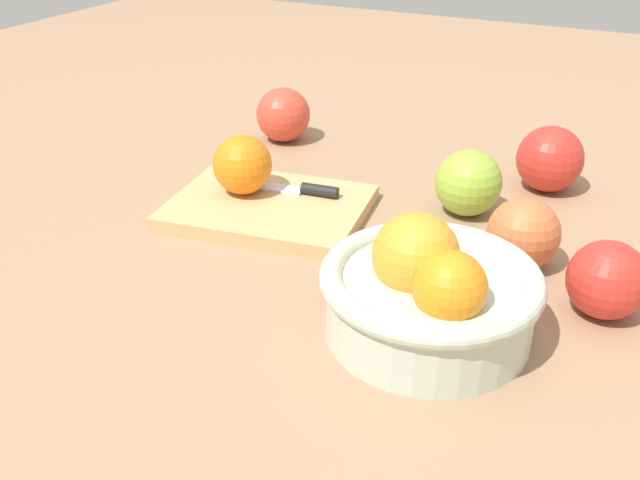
{
  "coord_description": "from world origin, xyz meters",
  "views": [
    {
      "loc": [
        -0.27,
        0.67,
        0.38
      ],
      "look_at": [
        0.01,
        0.11,
        0.04
      ],
      "focal_mm": 40.27,
      "sensor_mm": 36.0,
      "label": 1
    }
  ],
  "objects_px": {
    "bowl": "(429,292)",
    "apple_mid_left": "(524,233)",
    "apple_front_right": "(283,115)",
    "cutting_board": "(269,207)",
    "orange_on_board": "(240,166)",
    "knife": "(294,188)",
    "apple_front_left": "(468,183)",
    "apple_back_left": "(607,280)",
    "apple_front_left_2": "(550,159)"
  },
  "relations": [
    {
      "from": "apple_front_right",
      "to": "cutting_board",
      "type": "bearing_deg",
      "value": 114.53
    },
    {
      "from": "cutting_board",
      "to": "apple_back_left",
      "type": "bearing_deg",
      "value": 173.15
    },
    {
      "from": "apple_front_left",
      "to": "apple_mid_left",
      "type": "height_order",
      "value": "apple_front_left"
    },
    {
      "from": "knife",
      "to": "apple_front_left_2",
      "type": "bearing_deg",
      "value": -146.01
    },
    {
      "from": "cutting_board",
      "to": "knife",
      "type": "xyz_separation_m",
      "value": [
        -0.01,
        -0.04,
        0.01
      ]
    },
    {
      "from": "cutting_board",
      "to": "apple_front_right",
      "type": "height_order",
      "value": "apple_front_right"
    },
    {
      "from": "orange_on_board",
      "to": "apple_mid_left",
      "type": "xyz_separation_m",
      "value": [
        -0.33,
        -0.01,
        -0.01
      ]
    },
    {
      "from": "bowl",
      "to": "apple_front_right",
      "type": "relative_size",
      "value": 2.45
    },
    {
      "from": "apple_front_right",
      "to": "apple_back_left",
      "type": "bearing_deg",
      "value": 150.82
    },
    {
      "from": "apple_mid_left",
      "to": "cutting_board",
      "type": "bearing_deg",
      "value": 2.39
    },
    {
      "from": "cutting_board",
      "to": "apple_front_right",
      "type": "xyz_separation_m",
      "value": [
        0.1,
        -0.22,
        0.03
      ]
    },
    {
      "from": "orange_on_board",
      "to": "apple_front_left",
      "type": "distance_m",
      "value": 0.27
    },
    {
      "from": "knife",
      "to": "apple_front_left_2",
      "type": "relative_size",
      "value": 1.89
    },
    {
      "from": "orange_on_board",
      "to": "apple_back_left",
      "type": "distance_m",
      "value": 0.42
    },
    {
      "from": "apple_front_left_2",
      "to": "orange_on_board",
      "type": "bearing_deg",
      "value": 33.47
    },
    {
      "from": "knife",
      "to": "cutting_board",
      "type": "bearing_deg",
      "value": 68.15
    },
    {
      "from": "orange_on_board",
      "to": "bowl",
      "type": "bearing_deg",
      "value": 151.85
    },
    {
      "from": "cutting_board",
      "to": "knife",
      "type": "relative_size",
      "value": 1.44
    },
    {
      "from": "apple_front_right",
      "to": "apple_back_left",
      "type": "height_order",
      "value": "apple_front_right"
    },
    {
      "from": "cutting_board",
      "to": "orange_on_board",
      "type": "distance_m",
      "value": 0.06
    },
    {
      "from": "bowl",
      "to": "apple_front_left",
      "type": "relative_size",
      "value": 2.47
    },
    {
      "from": "apple_front_left",
      "to": "apple_front_right",
      "type": "bearing_deg",
      "value": -20.99
    },
    {
      "from": "cutting_board",
      "to": "apple_front_left",
      "type": "relative_size",
      "value": 2.89
    },
    {
      "from": "apple_front_left_2",
      "to": "apple_front_left",
      "type": "bearing_deg",
      "value": 57.08
    },
    {
      "from": "knife",
      "to": "apple_front_right",
      "type": "bearing_deg",
      "value": -58.07
    },
    {
      "from": "knife",
      "to": "apple_front_left",
      "type": "relative_size",
      "value": 2.0
    },
    {
      "from": "knife",
      "to": "apple_mid_left",
      "type": "relative_size",
      "value": 2.09
    },
    {
      "from": "apple_front_right",
      "to": "knife",
      "type": "bearing_deg",
      "value": 121.93
    },
    {
      "from": "apple_front_left",
      "to": "apple_front_right",
      "type": "height_order",
      "value": "same"
    },
    {
      "from": "bowl",
      "to": "apple_front_left_2",
      "type": "relative_size",
      "value": 2.34
    },
    {
      "from": "bowl",
      "to": "knife",
      "type": "xyz_separation_m",
      "value": [
        0.23,
        -0.18,
        -0.02
      ]
    },
    {
      "from": "apple_front_left",
      "to": "apple_mid_left",
      "type": "xyz_separation_m",
      "value": [
        -0.08,
        0.09,
        -0.0
      ]
    },
    {
      "from": "cutting_board",
      "to": "apple_front_right",
      "type": "relative_size",
      "value": 2.86
    },
    {
      "from": "orange_on_board",
      "to": "apple_back_left",
      "type": "relative_size",
      "value": 0.97
    },
    {
      "from": "bowl",
      "to": "knife",
      "type": "bearing_deg",
      "value": -38.64
    },
    {
      "from": "cutting_board",
      "to": "apple_back_left",
      "type": "relative_size",
      "value": 3.08
    },
    {
      "from": "bowl",
      "to": "orange_on_board",
      "type": "relative_size",
      "value": 2.73
    },
    {
      "from": "apple_front_left",
      "to": "knife",
      "type": "bearing_deg",
      "value": 19.33
    },
    {
      "from": "bowl",
      "to": "orange_on_board",
      "type": "height_order",
      "value": "bowl"
    },
    {
      "from": "orange_on_board",
      "to": "apple_front_right",
      "type": "height_order",
      "value": "orange_on_board"
    },
    {
      "from": "bowl",
      "to": "apple_front_left",
      "type": "xyz_separation_m",
      "value": [
        0.04,
        -0.25,
        -0.01
      ]
    },
    {
      "from": "orange_on_board",
      "to": "apple_mid_left",
      "type": "distance_m",
      "value": 0.33
    },
    {
      "from": "cutting_board",
      "to": "apple_mid_left",
      "type": "bearing_deg",
      "value": -177.61
    },
    {
      "from": "apple_front_left",
      "to": "bowl",
      "type": "bearing_deg",
      "value": 98.21
    },
    {
      "from": "bowl",
      "to": "apple_mid_left",
      "type": "relative_size",
      "value": 2.59
    },
    {
      "from": "knife",
      "to": "apple_front_right",
      "type": "xyz_separation_m",
      "value": [
        0.12,
        -0.19,
        0.02
      ]
    },
    {
      "from": "orange_on_board",
      "to": "apple_mid_left",
      "type": "relative_size",
      "value": 0.95
    },
    {
      "from": "cutting_board",
      "to": "apple_front_left",
      "type": "height_order",
      "value": "apple_front_left"
    },
    {
      "from": "apple_front_left",
      "to": "cutting_board",
      "type": "bearing_deg",
      "value": 26.61
    },
    {
      "from": "knife",
      "to": "apple_front_right",
      "type": "height_order",
      "value": "apple_front_right"
    }
  ]
}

